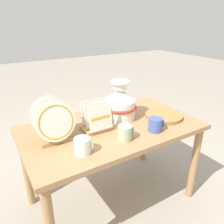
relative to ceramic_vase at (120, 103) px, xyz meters
name	(u,v)px	position (x,y,z in m)	size (l,w,h in m)	color
ground_plane	(112,198)	(-0.13, -0.09, -0.81)	(14.00, 14.00, 0.00)	gray
display_table	(112,136)	(-0.13, -0.09, -0.21)	(1.27, 0.73, 0.69)	#9E754C
ceramic_vase	(120,103)	(0.00, 0.00, 0.00)	(0.26, 0.26, 0.30)	white
dish_rack_round_plates	(54,123)	(-0.54, -0.07, 0.00)	(0.25, 0.17, 0.27)	tan
dish_rack_square_plates	(96,121)	(-0.24, -0.08, -0.06)	(0.20, 0.16, 0.19)	tan
wicker_charger_stack	(164,116)	(0.30, -0.18, -0.11)	(0.28, 0.28, 0.03)	olive
mug_cream_glaze	(83,146)	(-0.45, -0.30, -0.08)	(0.10, 0.09, 0.10)	silver
mug_cobalt_glaze	(156,124)	(0.09, -0.31, -0.08)	(0.10, 0.09, 0.10)	#42569E
mug_sage_glaze	(126,132)	(-0.15, -0.30, -0.08)	(0.10, 0.09, 0.10)	#9EB28E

